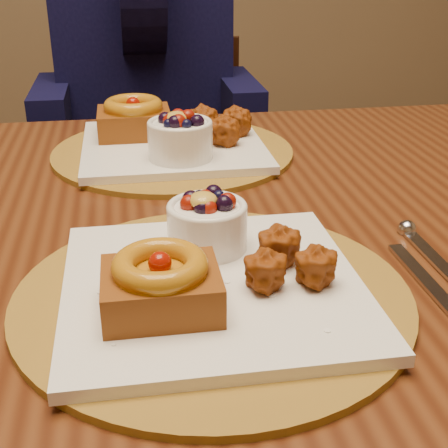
{
  "coord_description": "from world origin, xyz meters",
  "views": [
    {
      "loc": [
        0.04,
        -0.8,
        1.07
      ],
      "look_at": [
        0.13,
        -0.24,
        0.81
      ],
      "focal_mm": 50.0,
      "sensor_mm": 36.0,
      "label": 1
    }
  ],
  "objects": [
    {
      "name": "dining_table",
      "position": [
        0.11,
        -0.07,
        0.68
      ],
      "size": [
        1.6,
        0.9,
        0.76
      ],
      "color": "#3A180A",
      "rests_on": "ground"
    },
    {
      "name": "place_setting_near",
      "position": [
        0.11,
        -0.29,
        0.78
      ],
      "size": [
        0.38,
        0.38,
        0.08
      ],
      "color": "brown",
      "rests_on": "dining_table"
    },
    {
      "name": "place_setting_far",
      "position": [
        0.11,
        0.14,
        0.78
      ],
      "size": [
        0.38,
        0.38,
        0.09
      ],
      "color": "brown",
      "rests_on": "dining_table"
    },
    {
      "name": "cutlery_near",
      "position": [
        0.34,
        -0.28,
        0.76
      ],
      "size": [
        0.06,
        0.17,
        0.0
      ],
      "primitive_type": "cube",
      "color": "#B2B2B7",
      "rests_on": "dining_table"
    },
    {
      "name": "chair_far",
      "position": [
        0.15,
        0.9,
        0.45
      ],
      "size": [
        0.48,
        0.48,
        0.81
      ],
      "rotation": [
        0.0,
        0.0,
        -0.24
      ],
      "color": "black",
      "rests_on": "ground"
    },
    {
      "name": "diner",
      "position": [
        0.09,
        0.71,
        0.86
      ],
      "size": [
        0.49,
        0.48,
        0.8
      ],
      "rotation": [
        0.0,
        0.0,
        0.23
      ],
      "color": "black",
      "rests_on": "ground"
    }
  ]
}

